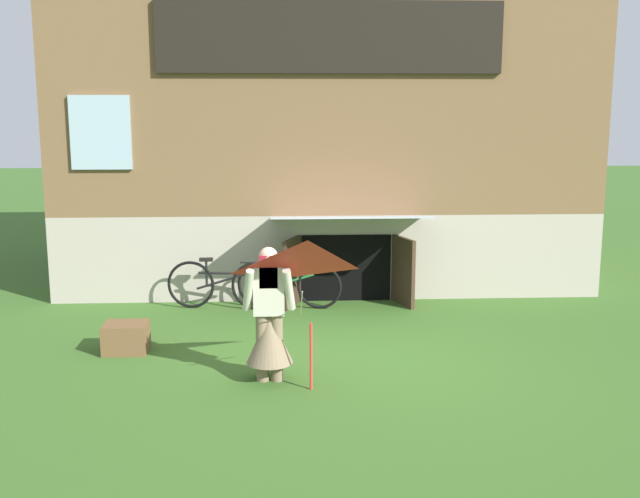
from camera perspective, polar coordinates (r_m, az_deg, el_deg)
The scene contains 7 objects.
ground_plane at distance 9.25m, azimuth 1.89°, elevation -8.48°, with size 60.00×60.00×0.00m, color #386023.
log_house at distance 14.22m, azimuth 0.09°, elevation 9.79°, with size 8.68×6.09×5.64m.
person at distance 8.49m, azimuth -3.81°, elevation -5.73°, with size 0.60×0.52×1.52m.
kite at distance 7.73m, azimuth -0.91°, elevation -2.81°, with size 1.15×1.26×1.52m.
bicycle_green at distance 11.61m, azimuth -2.33°, elevation -2.68°, with size 1.59×0.34×0.73m.
bicycle_black at distance 11.62m, azimuth -7.28°, elevation -2.63°, with size 1.70×0.30×0.78m.
wooden_crate at distance 9.89m, azimuth -14.27°, elevation -6.43°, with size 0.54×0.45×0.37m, color brown.
Camera 1 is at (-0.74, -8.71, 3.02)m, focal length 42.90 mm.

